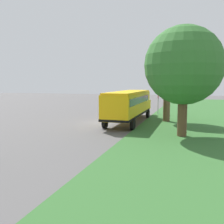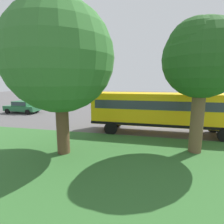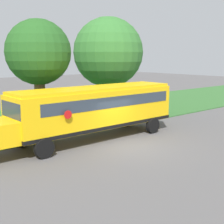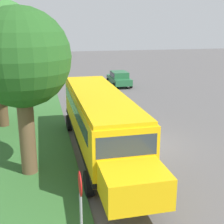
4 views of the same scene
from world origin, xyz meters
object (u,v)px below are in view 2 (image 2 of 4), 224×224
object	(u,v)px
oak_tree_beside_bus	(201,57)
oak_tree_roadside_mid	(58,58)
car_green_nearest	(23,106)
school_bus	(164,109)

from	to	relation	value
oak_tree_beside_bus	oak_tree_roadside_mid	distance (m)	7.43
car_green_nearest	oak_tree_beside_bus	distance (m)	21.31
school_bus	car_green_nearest	world-z (taller)	school_bus
car_green_nearest	oak_tree_beside_bus	size ratio (longest dim) A/B	0.61
school_bus	oak_tree_roadside_mid	world-z (taller)	oak_tree_roadside_mid
oak_tree_roadside_mid	school_bus	bearing A→B (deg)	-48.23
school_bus	oak_tree_roadside_mid	xyz separation A→B (m)	(-5.22, 5.84, 3.36)
car_green_nearest	oak_tree_roadside_mid	world-z (taller)	oak_tree_roadside_mid
school_bus	oak_tree_roadside_mid	size ratio (longest dim) A/B	1.53
school_bus	oak_tree_roadside_mid	distance (m)	8.52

